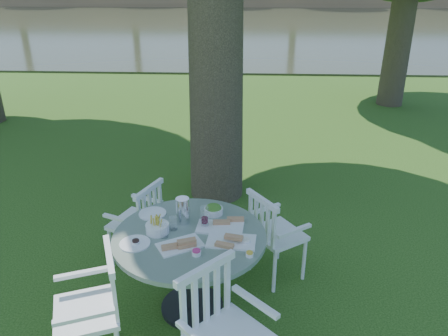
# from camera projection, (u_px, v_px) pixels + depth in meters

# --- Properties ---
(ground) EXTENTS (140.00, 140.00, 0.00)m
(ground) POSITION_uv_depth(u_px,v_px,m) (223.00, 244.00, 4.91)
(ground) COLOR #193C0C
(ground) RESTS_ON ground
(table) EXTENTS (1.29, 1.29, 0.79)m
(table) POSITION_uv_depth(u_px,v_px,m) (190.00, 251.00, 3.72)
(table) COLOR black
(table) RESTS_ON ground
(chair_ne) EXTENTS (0.62, 0.63, 0.92)m
(chair_ne) POSITION_uv_depth(u_px,v_px,m) (270.00, 231.00, 4.16)
(chair_ne) COLOR white
(chair_ne) RESTS_ON ground
(chair_nw) EXTENTS (0.57, 0.59, 0.91)m
(chair_nw) POSITION_uv_depth(u_px,v_px,m) (142.00, 219.00, 4.38)
(chair_nw) COLOR white
(chair_nw) RESTS_ON ground
(chair_sw) EXTENTS (0.61, 0.63, 0.97)m
(chair_sw) POSITION_uv_depth(u_px,v_px,m) (98.00, 302.00, 3.21)
(chair_sw) COLOR white
(chair_sw) RESTS_ON ground
(chair_se) EXTENTS (0.70, 0.70, 1.01)m
(chair_se) POSITION_uv_depth(u_px,v_px,m) (218.00, 324.00, 2.98)
(chair_se) COLOR white
(chair_se) RESTS_ON ground
(tableware) EXTENTS (1.11, 0.80, 0.23)m
(tableware) POSITION_uv_depth(u_px,v_px,m) (186.00, 224.00, 3.71)
(tableware) COLOR white
(tableware) RESTS_ON table
(river) EXTENTS (100.00, 28.00, 0.12)m
(river) POSITION_uv_depth(u_px,v_px,m) (244.00, 25.00, 25.89)
(river) COLOR #2F331E
(river) RESTS_ON ground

